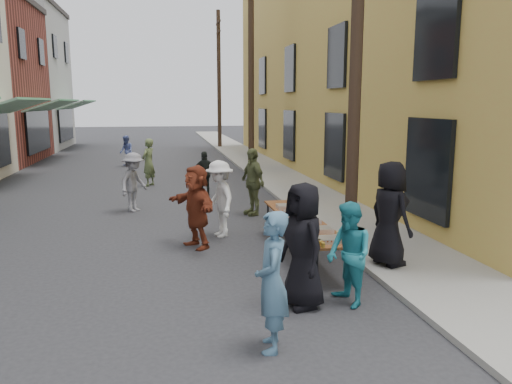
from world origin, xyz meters
name	(u,v)px	position (x,y,z in m)	size (l,w,h in m)	color
ground	(144,317)	(0.00, 0.00, 0.00)	(120.00, 120.00, 0.00)	#28282B
sidewalk	(266,169)	(5.00, 15.00, 0.05)	(2.20, 60.00, 0.10)	gray
building_ochre	(407,57)	(11.10, 14.00, 5.00)	(10.00, 28.00, 10.00)	gold
utility_pole_near	(357,29)	(4.30, 3.00, 4.50)	(0.26, 0.26, 9.00)	#2D2116
utility_pole_mid	(251,68)	(4.30, 15.00, 4.50)	(0.26, 0.26, 9.00)	#2D2116
utility_pole_far	(219,80)	(4.30, 27.00, 4.50)	(0.26, 0.26, 9.00)	#2D2116
serving_table	(302,221)	(3.03, 2.37, 0.71)	(0.70, 4.00, 0.75)	brown
catering_tray_sausage	(330,239)	(3.03, 0.72, 0.79)	(0.50, 0.33, 0.08)	maroon
catering_tray_foil_b	(318,230)	(3.03, 1.37, 0.79)	(0.50, 0.33, 0.08)	#B2B2B7
catering_tray_buns	(307,221)	(3.03, 2.07, 0.79)	(0.50, 0.33, 0.08)	tan
catering_tray_foil_d	(297,213)	(3.03, 2.77, 0.79)	(0.50, 0.33, 0.08)	#B2B2B7
catering_tray_buns_end	(288,206)	(3.03, 3.47, 0.79)	(0.50, 0.33, 0.08)	tan
condiment_jar_a	(323,245)	(2.81, 0.42, 0.79)	(0.07, 0.07, 0.08)	#A57F26
condiment_jar_b	(321,243)	(2.81, 0.52, 0.79)	(0.07, 0.07, 0.08)	#A57F26
condiment_jar_c	(319,242)	(2.81, 0.62, 0.79)	(0.07, 0.07, 0.08)	#A57F26
cup_stack	(347,242)	(3.23, 0.47, 0.81)	(0.08, 0.08, 0.12)	tan
guest_front_a	(303,245)	(2.34, -0.04, 0.94)	(0.92, 0.60, 1.89)	black
guest_front_b	(272,282)	(1.60, -1.27, 0.88)	(0.64, 0.42, 1.76)	#486F8B
guest_front_c	(349,254)	(3.04, -0.13, 0.79)	(0.77, 0.60, 1.58)	teal
guest_front_d	(220,199)	(1.60, 4.15, 0.88)	(1.13, 0.65, 1.75)	silver
guest_front_e	(253,182)	(2.74, 6.24, 0.91)	(1.07, 0.45, 1.83)	#5C653A
guest_queue_back	(196,206)	(1.02, 3.39, 0.88)	(1.63, 0.52, 1.76)	maroon
server	(390,214)	(4.35, 1.27, 1.05)	(0.93, 0.61, 1.91)	black
passerby_left	(134,182)	(-0.46, 7.28, 0.83)	(1.08, 0.62, 1.67)	gray
passerby_mid	(205,173)	(1.74, 9.43, 0.73)	(0.85, 0.36, 1.46)	black
passerby_right	(148,162)	(-0.14, 11.68, 0.87)	(0.64, 0.42, 1.75)	#5A6B3D
passerby_far	(126,151)	(-1.30, 17.69, 0.75)	(0.73, 0.57, 1.49)	#5767A9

